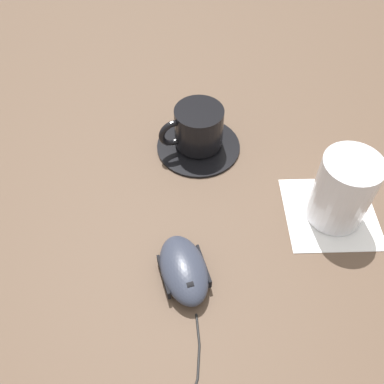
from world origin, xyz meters
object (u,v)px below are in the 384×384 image
saucer (198,145)px  computer_mouse (184,270)px  coffee_cup (198,127)px  drinking_glass (343,190)px

saucer → computer_mouse: 0.25m
coffee_cup → computer_mouse: bearing=-16.6°
coffee_cup → saucer: bearing=13.9°
saucer → computer_mouse: (0.24, -0.07, 0.01)m
coffee_cup → computer_mouse: coffee_cup is taller
coffee_cup → computer_mouse: (0.24, -0.07, -0.03)m
computer_mouse → saucer: bearing=162.9°
saucer → computer_mouse: computer_mouse is taller
computer_mouse → drinking_glass: bearing=102.8°
saucer → computer_mouse: bearing=-17.1°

